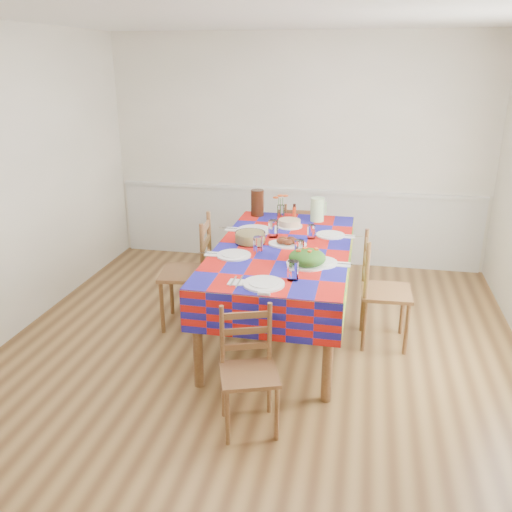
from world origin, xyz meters
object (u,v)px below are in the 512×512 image
at_px(dining_table, 283,257).
at_px(chair_far, 301,241).
at_px(chair_right, 381,291).
at_px(green_pitcher, 317,209).
at_px(meat_platter, 287,242).
at_px(chair_left, 191,273).
at_px(chair_near, 248,371).
at_px(tea_pitcher, 257,203).

xyz_separation_m(dining_table, chair_far, (0.00, 1.37, -0.30)).
bearing_deg(chair_far, chair_right, 119.98).
xyz_separation_m(green_pitcher, chair_far, (-0.21, 0.51, -0.52)).
height_order(meat_platter, chair_left, chair_left).
bearing_deg(chair_left, chair_right, 82.07).
distance_m(chair_left, chair_right, 1.73).
bearing_deg(chair_near, tea_pitcher, 80.49).
bearing_deg(chair_left, meat_platter, 84.84).
bearing_deg(chair_left, tea_pitcher, 146.75).
relative_size(tea_pitcher, chair_far, 0.30).
xyz_separation_m(meat_platter, chair_left, (-0.90, -0.04, -0.35)).
distance_m(dining_table, chair_left, 0.89).
xyz_separation_m(green_pitcher, chair_near, (-0.23, -2.24, -0.54)).
relative_size(meat_platter, chair_near, 0.40).
xyz_separation_m(tea_pitcher, chair_near, (0.40, -2.31, -0.56)).
relative_size(green_pitcher, chair_near, 0.28).
bearing_deg(green_pitcher, dining_table, -104.02).
xyz_separation_m(meat_platter, chair_near, (-0.05, -1.42, -0.45)).
bearing_deg(tea_pitcher, dining_table, -65.98).
bearing_deg(green_pitcher, chair_far, 112.63).
distance_m(meat_platter, tea_pitcher, 1.01).
relative_size(tea_pitcher, chair_right, 0.27).
height_order(dining_table, meat_platter, meat_platter).
relative_size(chair_near, chair_left, 0.81).
relative_size(dining_table, green_pitcher, 9.13).
bearing_deg(dining_table, tea_pitcher, 114.02).
bearing_deg(chair_near, chair_left, 102.18).
height_order(chair_left, chair_right, chair_left).
bearing_deg(dining_table, chair_far, 89.93).
relative_size(green_pitcher, chair_right, 0.24).
relative_size(tea_pitcher, chair_left, 0.26).
distance_m(chair_far, chair_left, 1.62).
bearing_deg(meat_platter, chair_right, -3.27).
relative_size(chair_near, chair_right, 0.86).
relative_size(dining_table, chair_far, 2.40).
bearing_deg(green_pitcher, tea_pitcher, 173.03).
xyz_separation_m(dining_table, chair_left, (-0.86, 0.01, -0.23)).
xyz_separation_m(chair_far, chair_right, (0.87, -1.37, 0.04)).
bearing_deg(green_pitcher, meat_platter, -102.58).
xyz_separation_m(meat_platter, green_pitcher, (0.18, 0.82, 0.09)).
bearing_deg(chair_left, green_pitcher, 120.71).
xyz_separation_m(chair_near, chair_far, (0.01, 2.75, 0.02)).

